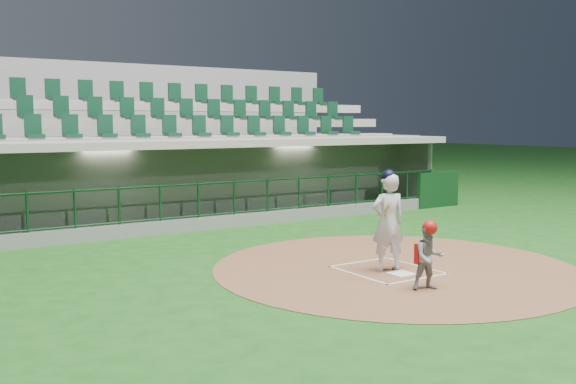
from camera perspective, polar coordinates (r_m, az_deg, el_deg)
name	(u,v)px	position (r m, az deg, el deg)	size (l,w,h in m)	color
ground	(377,268)	(12.89, 7.91, -6.70)	(120.00, 120.00, 0.00)	#164C15
dirt_circle	(395,268)	(12.94, 9.51, -6.65)	(7.20, 7.20, 0.01)	brown
home_plate	(401,274)	(12.38, 10.05, -7.17)	(0.43, 0.43, 0.02)	white
batter_box_chalk	(387,270)	(12.67, 8.81, -6.86)	(1.55, 1.80, 0.01)	white
dugout_structure	(205,187)	(19.29, -7.36, 0.48)	(16.40, 3.70, 3.00)	gray
seating_deck	(164,165)	(22.04, -10.93, 2.34)	(17.00, 6.72, 5.15)	slate
batter	(388,221)	(12.46, 8.87, -2.54)	(0.93, 0.94, 1.96)	silver
catcher	(429,255)	(11.26, 12.40, -5.52)	(0.66, 0.59, 1.20)	gray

